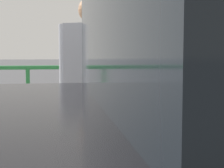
# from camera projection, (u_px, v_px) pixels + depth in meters

# --- Properties ---
(sidewalk_curb) EXTENTS (36.00, 3.28, 0.14)m
(sidewalk_curb) POSITION_uv_depth(u_px,v_px,m) (115.00, 161.00, 4.18)
(sidewalk_curb) COLOR gray
(sidewalk_curb) RESTS_ON ground
(parking_meter) EXTENTS (0.15, 0.16, 1.48)m
(parking_meter) POSITION_uv_depth(u_px,v_px,m) (149.00, 71.00, 2.93)
(parking_meter) COLOR slate
(parking_meter) RESTS_ON sidewalk_curb
(pedestrian_at_meter) EXTENTS (0.72, 0.42, 1.65)m
(pedestrian_at_meter) POSITION_uv_depth(u_px,v_px,m) (92.00, 82.00, 3.05)
(pedestrian_at_meter) COLOR #1E233F
(pedestrian_at_meter) RESTS_ON sidewalk_curb
(background_railing) EXTENTS (24.06, 0.06, 1.00)m
(background_railing) POSITION_uv_depth(u_px,v_px,m) (100.00, 83.00, 5.56)
(background_railing) COLOR #1E602D
(background_railing) RESTS_ON sidewalk_curb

